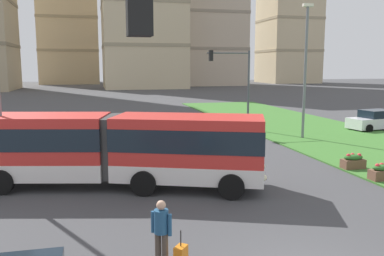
% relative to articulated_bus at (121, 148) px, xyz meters
% --- Properties ---
extents(articulated_bus, '(11.92, 5.97, 3.00)m').
position_rel_articulated_bus_xyz_m(articulated_bus, '(0.00, 0.00, 0.00)').
color(articulated_bus, red).
rests_on(articulated_bus, ground).
extents(car_white_van, '(4.61, 2.53, 1.58)m').
position_rel_articulated_bus_xyz_m(car_white_van, '(20.59, 10.71, -0.90)').
color(car_white_van, silver).
rests_on(car_white_van, ground).
extents(car_black_sedan, '(4.46, 2.15, 1.58)m').
position_rel_articulated_bus_xyz_m(car_black_sedan, '(-2.30, 10.28, -0.90)').
color(car_black_sedan, black).
rests_on(car_black_sedan, ground).
extents(pedestrian_crossing, '(0.47, 0.40, 1.74)m').
position_rel_articulated_bus_xyz_m(pedestrian_crossing, '(0.48, -7.24, -0.65)').
color(pedestrian_crossing, '#4C4238').
rests_on(pedestrian_crossing, ground).
extents(flower_planter_2, '(1.10, 0.56, 0.74)m').
position_rel_articulated_bus_xyz_m(flower_planter_2, '(11.15, -1.94, -1.23)').
color(flower_planter_2, brown).
rests_on(flower_planter_2, grass_median).
extents(flower_planter_3, '(1.10, 0.56, 0.74)m').
position_rel_articulated_bus_xyz_m(flower_planter_3, '(11.15, 0.14, -1.23)').
color(flower_planter_3, brown).
rests_on(flower_planter_3, grass_median).
extents(traffic_light_far_right, '(3.43, 0.28, 6.16)m').
position_rel_articulated_bus_xyz_m(traffic_light_far_right, '(9.68, 12.97, 2.55)').
color(traffic_light_far_right, '#474C51').
rests_on(traffic_light_far_right, ground).
extents(streetlight_median, '(0.70, 0.28, 9.09)m').
position_rel_articulated_bus_xyz_m(streetlight_median, '(13.05, 8.50, 3.34)').
color(streetlight_median, slate).
rests_on(streetlight_median, ground).
extents(apartment_tower_westcentre, '(15.97, 15.37, 43.72)m').
position_rel_articulated_bus_xyz_m(apartment_tower_westcentre, '(-6.62, 105.53, 20.23)').
color(apartment_tower_westcentre, tan).
rests_on(apartment_tower_westcentre, ground).
extents(apartment_tower_east, '(14.75, 15.60, 44.58)m').
position_rel_articulated_bus_xyz_m(apartment_tower_east, '(55.84, 95.69, 20.66)').
color(apartment_tower_east, beige).
rests_on(apartment_tower_east, ground).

